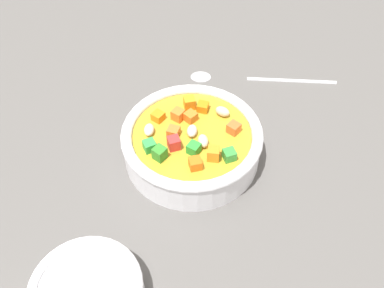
{
  "coord_description": "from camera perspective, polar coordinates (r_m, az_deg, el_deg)",
  "views": [
    {
      "loc": [
        2.62,
        35.76,
        43.42
      ],
      "look_at": [
        0.0,
        0.0,
        2.31
      ],
      "focal_mm": 39.9,
      "sensor_mm": 36.0,
      "label": 1
    }
  ],
  "objects": [
    {
      "name": "ground_plane",
      "position": [
        0.57,
        0.0,
        -2.18
      ],
      "size": [
        140.0,
        140.0,
        2.0
      ],
      "primitive_type": "cube",
      "color": "#565451"
    },
    {
      "name": "soup_bowl_main",
      "position": [
        0.54,
        -0.01,
        0.27
      ],
      "size": [
        17.81,
        17.81,
        5.9
      ],
      "color": "white",
      "rests_on": "ground_plane"
    },
    {
      "name": "spoon",
      "position": [
        0.67,
        6.21,
        8.93
      ],
      "size": [
        22.55,
        4.68,
        0.89
      ],
      "rotation": [
        0.0,
        0.0,
        6.14
      ],
      "color": "silver",
      "rests_on": "ground_plane"
    }
  ]
}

